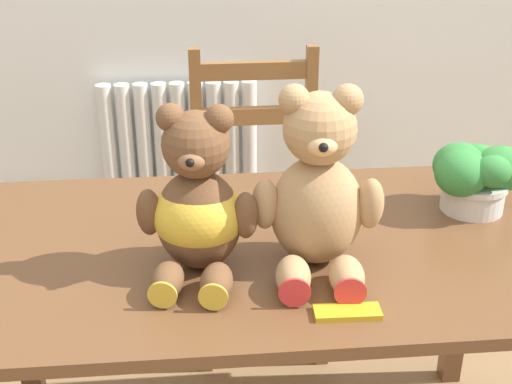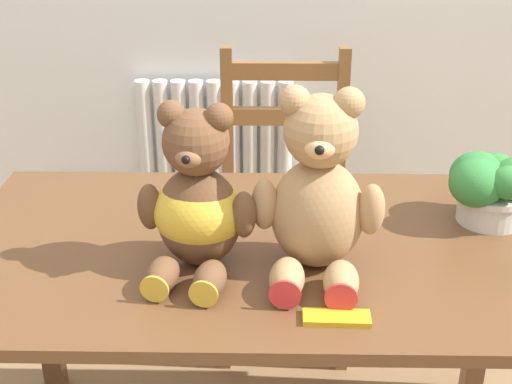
# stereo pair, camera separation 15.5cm
# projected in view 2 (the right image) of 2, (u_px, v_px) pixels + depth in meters

# --- Properties ---
(radiator) EXTENTS (0.63, 0.10, 0.80)m
(radiator) POSITION_uv_depth(u_px,v_px,m) (216.00, 182.00, 2.96)
(radiator) COLOR silver
(radiator) RESTS_ON ground_plane
(dining_table) EXTENTS (1.47, 0.82, 0.76)m
(dining_table) POSITION_uv_depth(u_px,v_px,m) (262.00, 279.00, 1.75)
(dining_table) COLOR brown
(dining_table) RESTS_ON ground_plane
(wooden_chair_behind) EXTENTS (0.44, 0.43, 1.02)m
(wooden_chair_behind) POSITION_uv_depth(u_px,v_px,m) (284.00, 207.00, 2.48)
(wooden_chair_behind) COLOR brown
(wooden_chair_behind) RESTS_ON ground_plane
(teddy_bear_left) EXTENTS (0.27, 0.29, 0.38)m
(teddy_bear_left) POSITION_uv_depth(u_px,v_px,m) (197.00, 204.00, 1.55)
(teddy_bear_left) COLOR brown
(teddy_bear_left) RESTS_ON dining_table
(teddy_bear_right) EXTENTS (0.29, 0.30, 0.42)m
(teddy_bear_right) POSITION_uv_depth(u_px,v_px,m) (318.00, 195.00, 1.53)
(teddy_bear_right) COLOR tan
(teddy_bear_right) RESTS_ON dining_table
(potted_plant) EXTENTS (0.25, 0.20, 0.18)m
(potted_plant) POSITION_uv_depth(u_px,v_px,m) (492.00, 185.00, 1.76)
(potted_plant) COLOR beige
(potted_plant) RESTS_ON dining_table
(chocolate_bar) EXTENTS (0.14, 0.05, 0.01)m
(chocolate_bar) POSITION_uv_depth(u_px,v_px,m) (337.00, 318.00, 1.42)
(chocolate_bar) COLOR gold
(chocolate_bar) RESTS_ON dining_table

